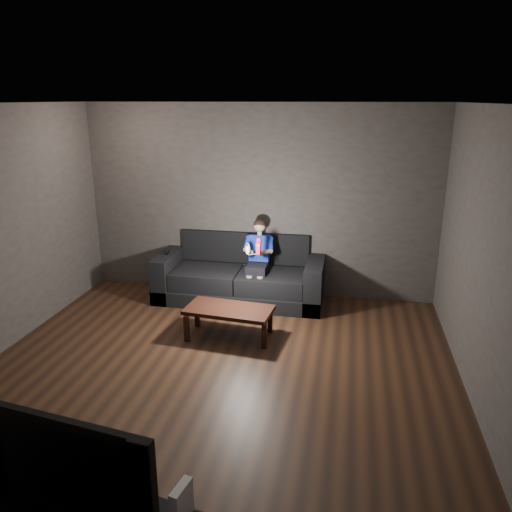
# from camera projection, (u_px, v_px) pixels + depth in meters

# --- Properties ---
(floor) EXTENTS (5.00, 5.00, 0.00)m
(floor) POSITION_uv_depth(u_px,v_px,m) (213.00, 379.00, 5.10)
(floor) COLOR black
(floor) RESTS_ON ground
(back_wall) EXTENTS (5.00, 0.04, 2.70)m
(back_wall) POSITION_uv_depth(u_px,v_px,m) (258.00, 202.00, 7.04)
(back_wall) COLOR #36322E
(back_wall) RESTS_ON ground
(front_wall) EXTENTS (5.00, 0.04, 2.70)m
(front_wall) POSITION_uv_depth(u_px,v_px,m) (64.00, 407.00, 2.35)
(front_wall) COLOR #36322E
(front_wall) RESTS_ON ground
(right_wall) EXTENTS (0.04, 5.00, 2.70)m
(right_wall) POSITION_uv_depth(u_px,v_px,m) (492.00, 270.00, 4.25)
(right_wall) COLOR #36322E
(right_wall) RESTS_ON ground
(ceiling) EXTENTS (5.00, 5.00, 0.02)m
(ceiling) POSITION_uv_depth(u_px,v_px,m) (205.00, 104.00, 4.29)
(ceiling) COLOR silver
(ceiling) RESTS_ON back_wall
(sofa) EXTENTS (2.34, 1.01, 0.90)m
(sofa) POSITION_uv_depth(u_px,v_px,m) (241.00, 278.00, 7.10)
(sofa) COLOR black
(sofa) RESTS_ON floor
(child) EXTENTS (0.41, 0.50, 1.01)m
(child) POSITION_uv_depth(u_px,v_px,m) (258.00, 253.00, 6.86)
(child) COLOR black
(child) RESTS_ON sofa
(wii_remote_red) EXTENTS (0.06, 0.08, 0.21)m
(wii_remote_red) POSITION_uv_depth(u_px,v_px,m) (259.00, 246.00, 6.42)
(wii_remote_red) COLOR red
(wii_remote_red) RESTS_ON child
(nunchuk_white) EXTENTS (0.08, 0.11, 0.16)m
(nunchuk_white) POSITION_uv_depth(u_px,v_px,m) (248.00, 249.00, 6.46)
(nunchuk_white) COLOR silver
(nunchuk_white) RESTS_ON child
(wii_remote_black) EXTENTS (0.06, 0.17, 0.03)m
(wii_remote_black) POSITION_uv_depth(u_px,v_px,m) (167.00, 252.00, 7.10)
(wii_remote_black) COLOR black
(wii_remote_black) RESTS_ON sofa
(coffee_table) EXTENTS (1.07, 0.61, 0.37)m
(coffee_table) POSITION_uv_depth(u_px,v_px,m) (229.00, 312.00, 5.92)
(coffee_table) COLOR black
(coffee_table) RESTS_ON floor
(tv) EXTENTS (1.14, 0.32, 0.65)m
(tv) POSITION_uv_depth(u_px,v_px,m) (76.00, 456.00, 2.74)
(tv) COLOR black
(tv) RESTS_ON media_console
(wii_console) EXTENTS (0.09, 0.18, 0.22)m
(wii_console) POSITION_uv_depth(u_px,v_px,m) (182.00, 503.00, 2.70)
(wii_console) COLOR silver
(wii_console) RESTS_ON media_console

